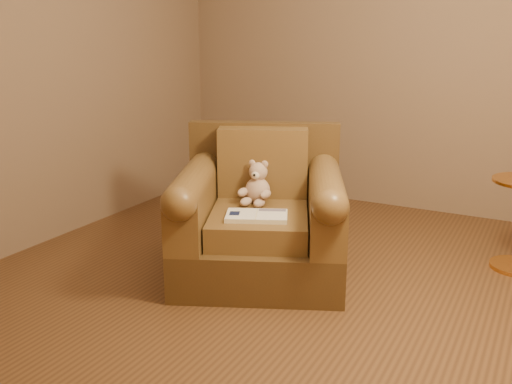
% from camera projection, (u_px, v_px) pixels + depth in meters
% --- Properties ---
extents(floor, '(4.00, 4.00, 0.00)m').
position_uv_depth(floor, '(298.00, 289.00, 3.48)').
color(floor, brown).
rests_on(floor, ground).
extents(armchair, '(1.33, 1.30, 0.92)m').
position_uv_depth(armchair, '(260.00, 219.00, 3.64)').
color(armchair, '#4D3519').
rests_on(armchair, floor).
extents(teddy_bear, '(0.21, 0.24, 0.29)m').
position_uv_depth(teddy_bear, '(257.00, 187.00, 3.67)').
color(teddy_bear, tan).
rests_on(teddy_bear, armchair).
extents(guidebook, '(0.42, 0.35, 0.03)m').
position_uv_depth(guidebook, '(257.00, 216.00, 3.39)').
color(guidebook, beige).
rests_on(guidebook, armchair).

